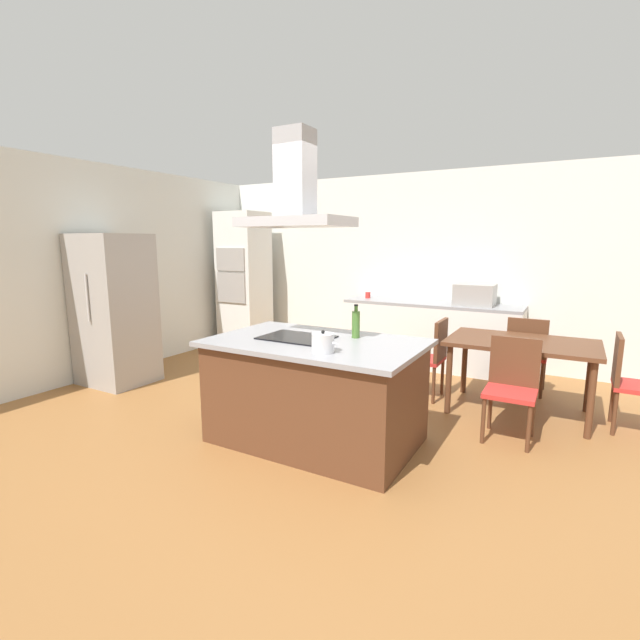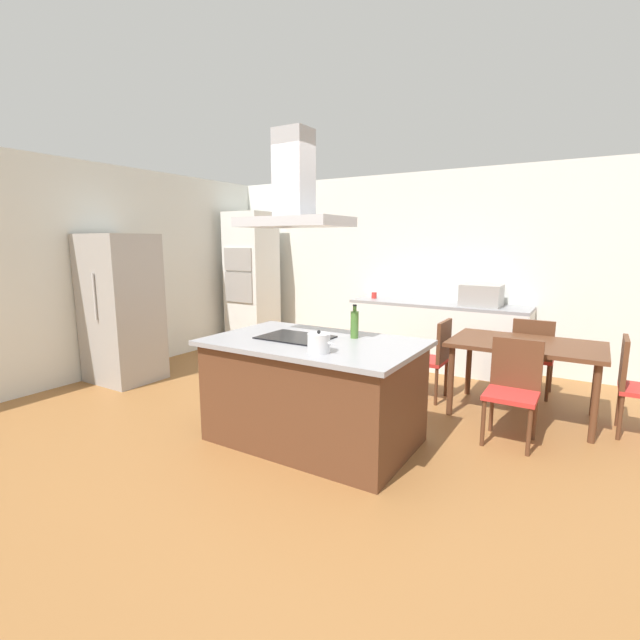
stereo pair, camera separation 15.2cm
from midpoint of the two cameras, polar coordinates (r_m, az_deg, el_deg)
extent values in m
plane|color=#936033|center=(5.38, 6.75, -8.95)|extent=(16.00, 16.00, 0.00)
cube|color=silver|center=(6.75, 12.79, 6.43)|extent=(7.20, 0.10, 2.70)
cube|color=silver|center=(6.85, -22.67, 5.96)|extent=(0.10, 8.80, 2.70)
cube|color=#59331E|center=(3.97, -1.67, -9.24)|extent=(1.70, 1.04, 0.86)
cube|color=gray|center=(3.84, -1.70, -2.89)|extent=(1.80, 1.14, 0.04)
cube|color=black|center=(3.94, -4.07, -2.22)|extent=(0.60, 0.44, 0.01)
cylinder|color=silver|center=(3.41, -0.91, -2.94)|extent=(0.17, 0.17, 0.15)
sphere|color=black|center=(3.39, -0.91, -1.53)|extent=(0.03, 0.03, 0.03)
cone|color=silver|center=(3.35, 0.66, -3.01)|extent=(0.06, 0.03, 0.04)
cylinder|color=#47722D|center=(3.93, 3.45, -0.58)|extent=(0.07, 0.07, 0.24)
cylinder|color=#47722D|center=(3.90, 3.47, 1.46)|extent=(0.03, 0.03, 0.05)
cylinder|color=black|center=(3.90, 3.47, 1.89)|extent=(0.04, 0.04, 0.01)
cube|color=silver|center=(6.47, 13.05, -1.96)|extent=(2.39, 0.62, 0.86)
cube|color=gray|center=(6.39, 13.20, 2.00)|extent=(2.39, 0.62, 0.04)
cube|color=#9E9993|center=(6.24, 18.30, 3.05)|extent=(0.50, 0.38, 0.28)
cylinder|color=red|center=(6.72, 5.43, 3.15)|extent=(0.08, 0.08, 0.09)
cube|color=silver|center=(7.62, -10.12, 5.01)|extent=(0.70, 0.64, 2.20)
cube|color=#9E9993|center=(7.35, -11.86, 7.51)|extent=(0.56, 0.02, 0.36)
cube|color=#9E9993|center=(7.38, -11.74, 4.02)|extent=(0.56, 0.02, 0.48)
cube|color=#9E9993|center=(6.07, -25.20, 1.19)|extent=(0.80, 0.70, 1.82)
cylinder|color=beige|center=(5.80, -28.02, 2.50)|extent=(0.02, 0.02, 0.55)
cube|color=#59331E|center=(4.92, 23.36, -2.66)|extent=(1.40, 0.90, 0.04)
cylinder|color=#59331E|center=(4.76, 15.06, -7.25)|extent=(0.06, 0.06, 0.71)
cylinder|color=#59331E|center=(4.63, 30.23, -8.76)|extent=(0.06, 0.06, 0.71)
cylinder|color=#59331E|center=(5.45, 17.03, -5.15)|extent=(0.06, 0.06, 0.71)
cylinder|color=#59331E|center=(5.34, 30.18, -6.39)|extent=(0.06, 0.06, 0.71)
cube|color=red|center=(5.71, 24.00, -4.13)|extent=(0.42, 0.42, 0.04)
cube|color=#59331E|center=(5.48, 23.98, -2.13)|extent=(0.42, 0.04, 0.44)
cylinder|color=#59331E|center=(5.96, 22.30, -5.69)|extent=(0.04, 0.04, 0.41)
cylinder|color=#59331E|center=(5.93, 25.76, -6.01)|extent=(0.04, 0.04, 0.41)
cylinder|color=#59331E|center=(5.61, 21.82, -6.60)|extent=(0.04, 0.04, 0.41)
cylinder|color=#59331E|center=(5.58, 25.50, -6.95)|extent=(0.04, 0.04, 0.41)
cube|color=red|center=(5.18, 12.06, -4.86)|extent=(0.42, 0.42, 0.04)
cube|color=#59331E|center=(5.07, 14.20, -2.47)|extent=(0.04, 0.42, 0.44)
cylinder|color=#59331E|center=(5.13, 9.42, -7.53)|extent=(0.04, 0.04, 0.41)
cylinder|color=#59331E|center=(5.46, 10.73, -6.51)|extent=(0.04, 0.04, 0.41)
cylinder|color=#59331E|center=(5.03, 13.31, -8.04)|extent=(0.04, 0.04, 0.41)
cylinder|color=#59331E|center=(5.36, 14.40, -6.96)|extent=(0.04, 0.04, 0.41)
cube|color=red|center=(4.27, 21.95, -8.56)|extent=(0.42, 0.42, 0.04)
cube|color=#59331E|center=(4.39, 22.49, -4.85)|extent=(0.42, 0.04, 0.44)
cylinder|color=#59331E|center=(4.16, 23.91, -12.48)|extent=(0.04, 0.04, 0.41)
cylinder|color=#59331E|center=(4.20, 18.93, -11.94)|extent=(0.04, 0.04, 0.41)
cylinder|color=#59331E|center=(4.50, 24.39, -10.84)|extent=(0.04, 0.04, 0.41)
cylinder|color=#59331E|center=(4.54, 19.79, -10.36)|extent=(0.04, 0.04, 0.41)
cube|color=red|center=(4.99, 34.66, -7.00)|extent=(0.42, 0.42, 0.04)
cube|color=#59331E|center=(4.92, 32.73, -4.15)|extent=(0.04, 0.42, 0.44)
cylinder|color=#59331E|center=(5.21, 32.26, -8.69)|extent=(0.04, 0.04, 0.41)
cylinder|color=#59331E|center=(4.87, 32.44, -9.95)|extent=(0.04, 0.04, 0.41)
cube|color=#ADADB2|center=(3.85, -4.25, 12.25)|extent=(0.90, 0.55, 0.08)
cube|color=#ADADB2|center=(3.89, -4.33, 18.00)|extent=(0.28, 0.24, 0.70)
camera|label=1|loc=(0.08, -91.03, -0.18)|focal=25.33mm
camera|label=2|loc=(0.08, 88.97, 0.18)|focal=25.33mm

